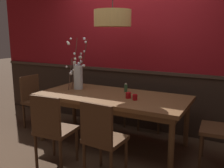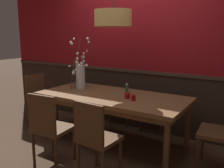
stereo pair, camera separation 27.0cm
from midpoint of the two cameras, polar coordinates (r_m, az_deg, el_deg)
name	(u,v)px [view 2 (the right image)]	position (r m, az deg, el deg)	size (l,w,h in m)	color
ground_plane	(112,143)	(3.83, 2.08, -13.22)	(24.00, 24.00, 0.00)	#422D1E
back_wall	(139,48)	(4.21, 7.92, 8.05)	(5.84, 0.14, 2.72)	#2D2119
dining_table	(112,100)	(3.60, 2.15, -3.73)	(2.14, 1.00, 0.73)	brown
chair_near_side_left	(49,126)	(3.11, -11.66, -9.26)	(0.44, 0.44, 0.91)	#4C301C
chair_far_side_right	(157,98)	(4.29, 11.98, -3.06)	(0.42, 0.45, 0.98)	#4C301C
chair_head_east_end	(224,128)	(3.23, 26.24, -8.95)	(0.42, 0.48, 0.95)	#4C301C
chair_near_side_right	(95,136)	(2.76, -0.99, -11.76)	(0.43, 0.41, 0.90)	#4C301C
chair_far_side_left	(126,94)	(4.54, 4.91, -2.30)	(0.45, 0.41, 0.92)	#4C301C
chair_head_west_end	(40,97)	(4.55, -14.45, -2.83)	(0.41, 0.42, 0.89)	#4C301C
vase_with_blossoms	(80,75)	(4.00, -5.28, 2.08)	(0.30, 0.41, 0.80)	silver
candle_holder_nearer_center	(133,98)	(3.30, 7.22, -3.11)	(0.07, 0.07, 0.08)	#9E0F14
candle_holder_nearer_edge	(127,96)	(3.39, 5.79, -2.67)	(0.08, 0.08, 0.08)	#9E0F14
condiment_bottle	(127,88)	(3.74, 5.45, -0.95)	(0.05, 0.05, 0.13)	#2D5633
pendant_lamp	(113,18)	(3.57, 2.49, 14.71)	(0.51, 0.51, 1.04)	tan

